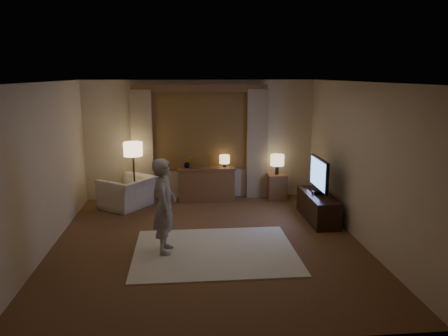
{
  "coord_description": "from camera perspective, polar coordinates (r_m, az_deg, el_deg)",
  "views": [
    {
      "loc": [
        -0.36,
        -6.74,
        2.72
      ],
      "look_at": [
        0.33,
        0.6,
        1.13
      ],
      "focal_mm": 35.0,
      "sensor_mm": 36.0,
      "label": 1
    }
  ],
  "objects": [
    {
      "name": "sideboard",
      "position": [
        9.55,
        -2.32,
        -2.19
      ],
      "size": [
        1.2,
        0.4,
        0.7
      ],
      "primitive_type": "cube",
      "color": "brown",
      "rests_on": "floor"
    },
    {
      "name": "table_lamp_side",
      "position": [
        9.59,
        6.97,
        0.96
      ],
      "size": [
        0.3,
        0.3,
        0.44
      ],
      "color": "black",
      "rests_on": "side_table"
    },
    {
      "name": "side_table",
      "position": [
        9.72,
        6.88,
        -2.44
      ],
      "size": [
        0.4,
        0.4,
        0.56
      ],
      "primitive_type": "cube",
      "color": "brown",
      "rests_on": "floor"
    },
    {
      "name": "picture_frame",
      "position": [
        9.45,
        -2.34,
        0.46
      ],
      "size": [
        0.16,
        0.02,
        0.2
      ],
      "primitive_type": "cube",
      "color": "brown",
      "rests_on": "sideboard"
    },
    {
      "name": "rug",
      "position": [
        6.93,
        -1.2,
        -10.84
      ],
      "size": [
        2.5,
        2.0,
        0.02
      ],
      "primitive_type": "cube",
      "color": "beige",
      "rests_on": "floor"
    },
    {
      "name": "tv_stand",
      "position": [
        8.49,
        12.14,
        -5.0
      ],
      "size": [
        0.45,
        1.4,
        0.5
      ],
      "primitive_type": "cube",
      "color": "black",
      "rests_on": "floor"
    },
    {
      "name": "person",
      "position": [
        6.72,
        -7.75,
        -4.92
      ],
      "size": [
        0.39,
        0.56,
        1.47
      ],
      "primitive_type": "imported",
      "rotation": [
        0.0,
        0.0,
        1.5
      ],
      "color": "gray",
      "rests_on": "rug"
    },
    {
      "name": "armchair",
      "position": [
        9.25,
        -12.48,
        -3.15
      ],
      "size": [
        1.26,
        1.29,
        0.64
      ],
      "primitive_type": "imported",
      "rotation": [
        0.0,
        0.0,
        -2.19
      ],
      "color": "beige",
      "rests_on": "floor"
    },
    {
      "name": "room",
      "position": [
        7.38,
        -2.45,
        1.36
      ],
      "size": [
        5.04,
        5.54,
        2.64
      ],
      "color": "brown",
      "rests_on": "ground"
    },
    {
      "name": "table_lamp_sideboard",
      "position": [
        9.46,
        0.08,
        1.08
      ],
      "size": [
        0.22,
        0.22,
        0.3
      ],
      "color": "black",
      "rests_on": "sideboard"
    },
    {
      "name": "floor_lamp",
      "position": [
        9.23,
        -11.78,
        1.98
      ],
      "size": [
        0.39,
        0.39,
        1.34
      ],
      "color": "black",
      "rests_on": "floor"
    },
    {
      "name": "plant",
      "position": [
        9.43,
        -4.77,
        0.71
      ],
      "size": [
        0.17,
        0.13,
        0.3
      ],
      "primitive_type": "imported",
      "color": "#999999",
      "rests_on": "sideboard"
    },
    {
      "name": "tv",
      "position": [
        8.33,
        12.32,
        -0.84
      ],
      "size": [
        0.23,
        0.96,
        0.69
      ],
      "color": "black",
      "rests_on": "tv_stand"
    }
  ]
}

